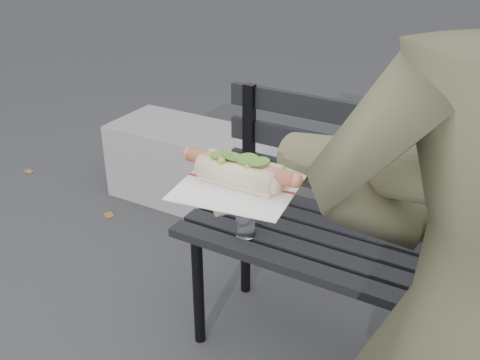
# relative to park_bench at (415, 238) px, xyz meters

# --- Properties ---
(park_bench) EXTENTS (1.50, 0.44, 0.88)m
(park_bench) POSITION_rel_park_bench_xyz_m (0.00, 0.00, 0.00)
(park_bench) COLOR black
(park_bench) RESTS_ON ground
(concrete_block) EXTENTS (1.20, 0.40, 0.40)m
(concrete_block) POSITION_rel_park_bench_xyz_m (-1.12, 0.65, -0.32)
(concrete_block) COLOR slate
(concrete_block) RESTS_ON ground
(held_hotdog) EXTENTS (0.63, 0.30, 0.20)m
(held_hotdog) POSITION_rel_park_bench_xyz_m (0.05, -0.76, 0.56)
(held_hotdog) COLOR #4F4D34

